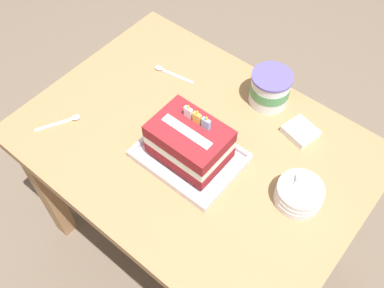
# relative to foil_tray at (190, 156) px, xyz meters

# --- Properties ---
(ground_plane) EXTENTS (8.00, 8.00, 0.00)m
(ground_plane) POSITION_rel_foil_tray_xyz_m (-0.02, 0.05, -0.69)
(ground_plane) COLOR #6B5B4C
(dining_table) EXTENTS (1.01, 0.74, 0.68)m
(dining_table) POSITION_rel_foil_tray_xyz_m (-0.02, 0.05, -0.11)
(dining_table) COLOR #9E754C
(dining_table) RESTS_ON ground_plane
(foil_tray) EXTENTS (0.29, 0.22, 0.02)m
(foil_tray) POSITION_rel_foil_tray_xyz_m (0.00, 0.00, 0.00)
(foil_tray) COLOR silver
(foil_tray) RESTS_ON dining_table
(birthday_cake) EXTENTS (0.21, 0.15, 0.16)m
(birthday_cake) POSITION_rel_foil_tray_xyz_m (0.00, 0.00, 0.07)
(birthday_cake) COLOR maroon
(birthday_cake) RESTS_ON foil_tray
(bowl_stack) EXTENTS (0.13, 0.13, 0.10)m
(bowl_stack) POSITION_rel_foil_tray_xyz_m (0.31, 0.08, 0.02)
(bowl_stack) COLOR white
(bowl_stack) RESTS_ON dining_table
(ice_cream_tub) EXTENTS (0.13, 0.13, 0.11)m
(ice_cream_tub) POSITION_rel_foil_tray_xyz_m (0.05, 0.33, 0.05)
(ice_cream_tub) COLOR white
(ice_cream_tub) RESTS_ON dining_table
(serving_spoon_near_tray) EXTENTS (0.15, 0.04, 0.01)m
(serving_spoon_near_tray) POSITION_rel_foil_tray_xyz_m (-0.28, 0.21, -0.00)
(serving_spoon_near_tray) COLOR silver
(serving_spoon_near_tray) RESTS_ON dining_table
(serving_spoon_by_bowls) EXTENTS (0.08, 0.13, 0.01)m
(serving_spoon_by_bowls) POSITION_rel_foil_tray_xyz_m (-0.37, -0.13, -0.00)
(serving_spoon_by_bowls) COLOR silver
(serving_spoon_by_bowls) RESTS_ON dining_table
(napkin_pile) EXTENTS (0.11, 0.10, 0.02)m
(napkin_pile) POSITION_rel_foil_tray_xyz_m (0.20, 0.28, 0.00)
(napkin_pile) COLOR white
(napkin_pile) RESTS_ON dining_table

